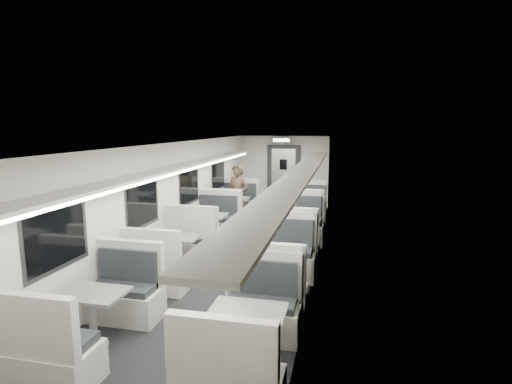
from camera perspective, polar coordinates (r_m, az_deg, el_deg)
The scene contains 19 objects.
room at distance 7.80m, azimuth -2.56°, elevation -1.95°, with size 3.24×12.24×2.64m.
booth_left_a at distance 11.12m, azimuth -3.43°, elevation -2.74°, with size 1.09×2.21×1.18m.
booth_left_b at distance 9.13m, azimuth -7.13°, elevation -5.52°, with size 1.09×2.20×1.18m.
booth_left_c at distance 7.66m, azimuth -11.33°, elevation -8.78°, with size 1.02×2.08×1.11m.
booth_left_d at distance 5.59m, azimuth -22.31°, elevation -16.40°, with size 1.02×2.07×1.11m.
booth_right_a at distance 10.95m, azimuth 7.00°, elevation -3.01°, with size 1.08×2.19×1.17m.
booth_right_b at distance 8.64m, azimuth 5.46°, elevation -6.18°, with size 1.16×2.34×1.25m.
booth_right_c at distance 6.61m, azimuth 3.09°, elevation -11.34°, with size 1.10×2.23×1.19m.
booth_right_d at distance 4.79m, azimuth -1.20°, elevation -20.24°, with size 1.02×2.08×1.11m.
passenger at distance 10.55m, azimuth -2.68°, elevation -0.72°, with size 0.64×0.42×1.75m, color black.
window_a at distance 11.42m, azimuth -5.37°, elevation 2.42°, with size 0.02×1.18×0.84m, color black.
window_b at distance 9.37m, azimuth -9.48°, elevation 0.78°, with size 0.02×1.18×0.84m, color black.
window_c at distance 7.40m, azimuth -15.82°, elevation -1.75°, with size 0.02×1.18×0.84m, color black.
window_d at distance 5.62m, azimuth -26.50°, elevation -5.93°, with size 0.02×1.18×0.84m, color black.
luggage_rack_left at distance 7.83m, azimuth -12.02°, elevation 3.19°, with size 0.46×10.40×0.09m.
luggage_rack_right at distance 7.17m, azimuth 6.42°, elevation 2.78°, with size 0.46×10.40×0.09m.
vestibule_door at distance 13.57m, azimuth 3.94°, elevation 2.24°, with size 1.10×0.13×2.10m.
exit_sign at distance 12.99m, azimuth 3.68°, elevation 7.41°, with size 0.62×0.12×0.16m.
wall_notice at distance 13.42m, azimuth 7.13°, elevation 4.09°, with size 0.32×0.02×0.40m, color silver.
Camera 1 is at (1.99, -7.38, 2.75)m, focal length 28.00 mm.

